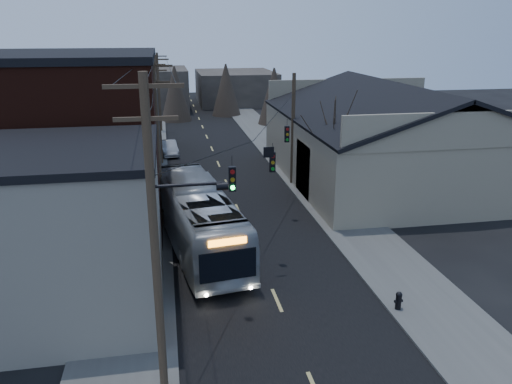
{
  "coord_description": "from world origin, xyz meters",
  "views": [
    {
      "loc": [
        -4.47,
        -11.21,
        11.61
      ],
      "look_at": [
        0.24,
        14.52,
        3.0
      ],
      "focal_mm": 35.0,
      "sensor_mm": 36.0,
      "label": 1
    }
  ],
  "objects": [
    {
      "name": "fire_hydrant",
      "position": [
        4.93,
        6.2,
        0.55
      ],
      "size": [
        0.38,
        0.28,
        0.81
      ],
      "rotation": [
        0.0,
        0.0,
        0.09
      ],
      "color": "black",
      "rests_on": "sidewalk_right"
    },
    {
      "name": "building_brick",
      "position": [
        -10.0,
        20.0,
        5.0
      ],
      "size": [
        10.0,
        12.0,
        10.0
      ],
      "primitive_type": "cube",
      "color": "black",
      "rests_on": "ground"
    },
    {
      "name": "warehouse",
      "position": [
        13.0,
        25.0,
        2.7
      ],
      "size": [
        16.16,
        20.6,
        7.73
      ],
      "color": "#7F745C",
      "rests_on": "ground"
    },
    {
      "name": "building_far_right",
      "position": [
        7.0,
        70.0,
        2.5
      ],
      "size": [
        12.0,
        14.0,
        5.0
      ],
      "primitive_type": "cube",
      "color": "#302B27",
      "rests_on": "ground"
    },
    {
      "name": "sidewalk_left",
      "position": [
        -6.5,
        30.0,
        0.06
      ],
      "size": [
        4.0,
        110.0,
        0.12
      ],
      "primitive_type": "cube",
      "color": "#474744",
      "rests_on": "ground"
    },
    {
      "name": "bus",
      "position": [
        -3.0,
        14.4,
        1.76
      ],
      "size": [
        4.66,
        12.91,
        3.52
      ],
      "primitive_type": "imported",
      "rotation": [
        0.0,
        0.0,
        3.28
      ],
      "color": "#9DA3A8",
      "rests_on": "ground"
    },
    {
      "name": "road_surface",
      "position": [
        0.0,
        30.0,
        0.01
      ],
      "size": [
        9.0,
        110.0,
        0.02
      ],
      "primitive_type": "cube",
      "color": "black",
      "rests_on": "ground"
    },
    {
      "name": "utility_lines",
      "position": [
        -3.11,
        24.14,
        4.95
      ],
      "size": [
        11.24,
        45.28,
        10.5
      ],
      "color": "#382B1E",
      "rests_on": "ground"
    },
    {
      "name": "building_left_far",
      "position": [
        -9.5,
        36.0,
        3.5
      ],
      "size": [
        9.0,
        14.0,
        7.0
      ],
      "primitive_type": "cube",
      "color": "#302B27",
      "rests_on": "ground"
    },
    {
      "name": "bare_tree",
      "position": [
        6.5,
        20.0,
        3.6
      ],
      "size": [
        0.4,
        0.4,
        7.2
      ],
      "primitive_type": "cone",
      "color": "black",
      "rests_on": "ground"
    },
    {
      "name": "parked_car",
      "position": [
        -4.3,
        36.22,
        0.68
      ],
      "size": [
        1.89,
        4.27,
        1.36
      ],
      "primitive_type": "imported",
      "rotation": [
        0.0,
        0.0,
        0.11
      ],
      "color": "#9C9EA4",
      "rests_on": "ground"
    },
    {
      "name": "building_clapboard",
      "position": [
        -9.0,
        9.0,
        3.5
      ],
      "size": [
        8.0,
        8.0,
        7.0
      ],
      "primitive_type": "cube",
      "color": "slate",
      "rests_on": "ground"
    },
    {
      "name": "sidewalk_right",
      "position": [
        6.5,
        30.0,
        0.06
      ],
      "size": [
        4.0,
        110.0,
        0.12
      ],
      "primitive_type": "cube",
      "color": "#474744",
      "rests_on": "ground"
    },
    {
      "name": "building_far_left",
      "position": [
        -6.0,
        65.0,
        3.0
      ],
      "size": [
        10.0,
        12.0,
        6.0
      ],
      "primitive_type": "cube",
      "color": "#302B27",
      "rests_on": "ground"
    }
  ]
}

